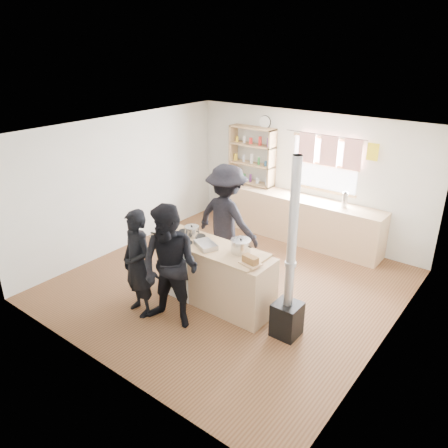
{
  "coord_description": "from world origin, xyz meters",
  "views": [
    {
      "loc": [
        3.72,
        -5.0,
        3.72
      ],
      "look_at": [
        -0.05,
        -0.1,
        1.1
      ],
      "focal_mm": 35.0,
      "sensor_mm": 36.0,
      "label": 1
    }
  ],
  "objects_px": {
    "thermos": "(345,200)",
    "roast_tray": "(206,245)",
    "bread_board": "(250,261)",
    "person_near_right": "(170,268)",
    "skillet_greens": "(168,237)",
    "stockpot_stove": "(192,231)",
    "stockpot_counter": "(241,246)",
    "person_near_left": "(138,264)",
    "flue_heater": "(288,293)",
    "person_far": "(227,219)",
    "cooking_island": "(216,275)"
  },
  "relations": [
    {
      "from": "thermos",
      "to": "roast_tray",
      "type": "height_order",
      "value": "thermos"
    },
    {
      "from": "bread_board",
      "to": "person_near_right",
      "type": "height_order",
      "value": "person_near_right"
    },
    {
      "from": "skillet_greens",
      "to": "person_near_right",
      "type": "xyz_separation_m",
      "value": [
        0.62,
        -0.59,
        -0.07
      ]
    },
    {
      "from": "stockpot_stove",
      "to": "stockpot_counter",
      "type": "relative_size",
      "value": 0.77
    },
    {
      "from": "bread_board",
      "to": "person_near_left",
      "type": "relative_size",
      "value": 0.19
    },
    {
      "from": "person_near_right",
      "to": "flue_heater",
      "type": "bearing_deg",
      "value": 15.67
    },
    {
      "from": "skillet_greens",
      "to": "person_far",
      "type": "bearing_deg",
      "value": 76.36
    },
    {
      "from": "cooking_island",
      "to": "person_far",
      "type": "xyz_separation_m",
      "value": [
        -0.5,
        0.93,
        0.48
      ]
    },
    {
      "from": "bread_board",
      "to": "roast_tray",
      "type": "bearing_deg",
      "value": 177.26
    },
    {
      "from": "stockpot_counter",
      "to": "person_far",
      "type": "height_order",
      "value": "person_far"
    },
    {
      "from": "person_near_left",
      "to": "roast_tray",
      "type": "bearing_deg",
      "value": 63.15
    },
    {
      "from": "roast_tray",
      "to": "stockpot_counter",
      "type": "height_order",
      "value": "stockpot_counter"
    },
    {
      "from": "flue_heater",
      "to": "person_far",
      "type": "relative_size",
      "value": 1.33
    },
    {
      "from": "person_near_right",
      "to": "stockpot_counter",
      "type": "bearing_deg",
      "value": 46.9
    },
    {
      "from": "stockpot_stove",
      "to": "flue_heater",
      "type": "xyz_separation_m",
      "value": [
        1.79,
        -0.13,
        -0.36
      ]
    },
    {
      "from": "thermos",
      "to": "stockpot_counter",
      "type": "distance_m",
      "value": 2.7
    },
    {
      "from": "flue_heater",
      "to": "person_near_right",
      "type": "height_order",
      "value": "flue_heater"
    },
    {
      "from": "stockpot_counter",
      "to": "person_far",
      "type": "xyz_separation_m",
      "value": [
        -0.88,
        0.83,
        -0.09
      ]
    },
    {
      "from": "stockpot_counter",
      "to": "bread_board",
      "type": "bearing_deg",
      "value": -34.46
    },
    {
      "from": "skillet_greens",
      "to": "person_near_right",
      "type": "relative_size",
      "value": 0.18
    },
    {
      "from": "person_far",
      "to": "roast_tray",
      "type": "bearing_deg",
      "value": 113.68
    },
    {
      "from": "cooking_island",
      "to": "stockpot_stove",
      "type": "distance_m",
      "value": 0.77
    },
    {
      "from": "thermos",
      "to": "bread_board",
      "type": "height_order",
      "value": "thermos"
    },
    {
      "from": "skillet_greens",
      "to": "person_far",
      "type": "xyz_separation_m",
      "value": [
        0.27,
        1.13,
        -0.02
      ]
    },
    {
      "from": "cooking_island",
      "to": "person_near_right",
      "type": "distance_m",
      "value": 0.91
    },
    {
      "from": "thermos",
      "to": "stockpot_stove",
      "type": "relative_size",
      "value": 1.26
    },
    {
      "from": "roast_tray",
      "to": "bread_board",
      "type": "height_order",
      "value": "bread_board"
    },
    {
      "from": "flue_heater",
      "to": "cooking_island",
      "type": "bearing_deg",
      "value": 178.09
    },
    {
      "from": "thermos",
      "to": "person_far",
      "type": "relative_size",
      "value": 0.15
    },
    {
      "from": "roast_tray",
      "to": "stockpot_stove",
      "type": "relative_size",
      "value": 1.9
    },
    {
      "from": "skillet_greens",
      "to": "stockpot_stove",
      "type": "xyz_separation_m",
      "value": [
        0.24,
        0.29,
        0.05
      ]
    },
    {
      "from": "stockpot_counter",
      "to": "cooking_island",
      "type": "bearing_deg",
      "value": -165.14
    },
    {
      "from": "bread_board",
      "to": "person_near_right",
      "type": "bearing_deg",
      "value": -141.35
    },
    {
      "from": "cooking_island",
      "to": "roast_tray",
      "type": "height_order",
      "value": "roast_tray"
    },
    {
      "from": "skillet_greens",
      "to": "roast_tray",
      "type": "relative_size",
      "value": 0.76
    },
    {
      "from": "thermos",
      "to": "stockpot_stove",
      "type": "height_order",
      "value": "thermos"
    },
    {
      "from": "bread_board",
      "to": "person_near_left",
      "type": "distance_m",
      "value": 1.61
    },
    {
      "from": "flue_heater",
      "to": "person_near_left",
      "type": "relative_size",
      "value": 1.57
    },
    {
      "from": "bread_board",
      "to": "flue_heater",
      "type": "distance_m",
      "value": 0.66
    },
    {
      "from": "skillet_greens",
      "to": "bread_board",
      "type": "bearing_deg",
      "value": 3.35
    },
    {
      "from": "stockpot_counter",
      "to": "flue_heater",
      "type": "distance_m",
      "value": 0.96
    },
    {
      "from": "stockpot_stove",
      "to": "bread_board",
      "type": "bearing_deg",
      "value": -9.5
    },
    {
      "from": "flue_heater",
      "to": "thermos",
      "type": "bearing_deg",
      "value": 99.6
    },
    {
      "from": "person_near_right",
      "to": "person_far",
      "type": "relative_size",
      "value": 0.94
    },
    {
      "from": "roast_tray",
      "to": "bread_board",
      "type": "distance_m",
      "value": 0.81
    },
    {
      "from": "roast_tray",
      "to": "skillet_greens",
      "type": "bearing_deg",
      "value": -169.17
    },
    {
      "from": "person_near_left",
      "to": "person_far",
      "type": "xyz_separation_m",
      "value": [
        0.22,
        1.8,
        0.14
      ]
    },
    {
      "from": "flue_heater",
      "to": "person_far",
      "type": "height_order",
      "value": "flue_heater"
    },
    {
      "from": "roast_tray",
      "to": "stockpot_counter",
      "type": "bearing_deg",
      "value": 19.29
    },
    {
      "from": "stockpot_counter",
      "to": "flue_heater",
      "type": "xyz_separation_m",
      "value": [
        0.88,
        -0.14,
        -0.38
      ]
    }
  ]
}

